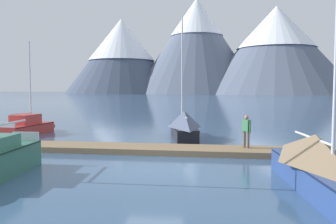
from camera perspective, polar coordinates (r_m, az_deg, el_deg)
ground_plane at (r=14.59m, az=-2.59°, el=-9.47°), size 700.00×700.00×0.00m
mountain_west_summit at (r=240.88m, az=-7.59°, el=9.48°), size 75.75×75.75×50.51m
mountain_central_massif at (r=232.33m, az=4.73°, el=11.03°), size 82.33×82.33×62.29m
mountain_shoulder_ridge at (r=224.75m, az=17.28°, el=10.04°), size 93.47×93.47×53.31m
dock at (r=18.44m, az=-0.68°, el=-6.18°), size 28.35×3.33×0.30m
sailboat_nearest_berth at (r=27.60m, az=-21.93°, el=-2.24°), size 2.52×5.61×6.85m
sailboat_mid_dock_port at (r=23.66m, az=2.55°, el=-2.12°), size 2.45×6.63×8.32m
sailboat_mid_dock_starboard at (r=12.36m, az=23.92°, el=-8.18°), size 2.10×7.64×6.37m
person_on_dock at (r=18.37m, az=12.74°, el=-2.80°), size 0.41×0.47×1.69m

